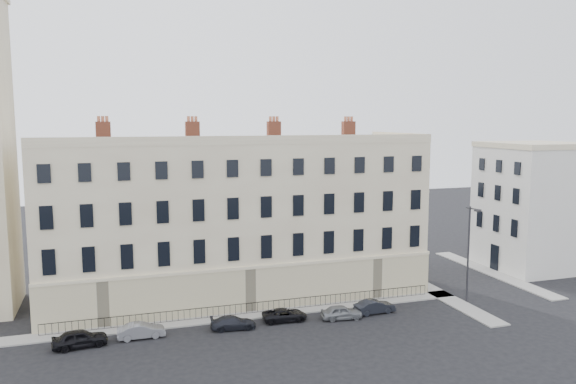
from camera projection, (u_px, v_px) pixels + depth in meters
name	position (u px, v px, depth m)	size (l,w,h in m)	color
ground	(338.00, 328.00, 46.61)	(160.00, 160.00, 0.00)	black
terrace	(236.00, 219.00, 55.14)	(36.22, 12.22, 17.00)	#C5B292
adjacent_building	(533.00, 208.00, 64.87)	(10.00, 10.00, 14.00)	silver
pavement_terrace	(208.00, 320.00, 48.30)	(48.00, 2.00, 0.12)	gray
pavement_east_return	(424.00, 286.00, 58.09)	(2.00, 24.00, 0.12)	gray
pavement_adjacent	(493.00, 273.00, 63.01)	(2.00, 20.00, 0.12)	gray
railings	(252.00, 308.00, 49.83)	(35.00, 0.04, 0.96)	black
car_a	(80.00, 338.00, 42.56)	(1.63, 4.05, 1.38)	black
car_b	(141.00, 331.00, 44.36)	(1.28, 3.68, 1.21)	slate
car_c	(233.00, 323.00, 46.25)	(1.52, 3.74, 1.09)	black
car_d	(285.00, 315.00, 48.13)	(1.78, 3.87, 1.07)	black
car_e	(341.00, 312.00, 48.57)	(1.44, 3.59, 1.22)	slate
car_f	(375.00, 307.00, 50.02)	(1.29, 3.70, 1.22)	black
streetlamp	(469.00, 250.00, 52.46)	(0.63, 1.96, 9.19)	#303036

